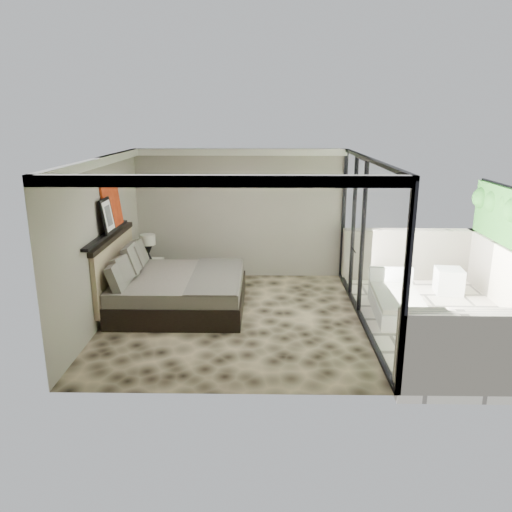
{
  "coord_description": "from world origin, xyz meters",
  "views": [
    {
      "loc": [
        0.53,
        -8.2,
        3.44
      ],
      "look_at": [
        0.38,
        0.4,
        1.04
      ],
      "focal_mm": 35.0,
      "sensor_mm": 36.0,
      "label": 1
    }
  ],
  "objects_px": {
    "nightstand": "(150,272)",
    "ottoman": "(449,281)",
    "table_lamp": "(148,244)",
    "lounger": "(397,303)",
    "bed": "(174,289)"
  },
  "relations": [
    {
      "from": "bed",
      "to": "nightstand",
      "type": "height_order",
      "value": "bed"
    },
    {
      "from": "bed",
      "to": "nightstand",
      "type": "distance_m",
      "value": 1.61
    },
    {
      "from": "nightstand",
      "to": "lounger",
      "type": "bearing_deg",
      "value": -19.71
    },
    {
      "from": "nightstand",
      "to": "lounger",
      "type": "distance_m",
      "value": 5.09
    },
    {
      "from": "bed",
      "to": "ottoman",
      "type": "distance_m",
      "value": 5.46
    },
    {
      "from": "nightstand",
      "to": "ottoman",
      "type": "distance_m",
      "value": 6.17
    },
    {
      "from": "bed",
      "to": "ottoman",
      "type": "xyz_separation_m",
      "value": [
        5.38,
        0.93,
        -0.13
      ]
    },
    {
      "from": "bed",
      "to": "lounger",
      "type": "relative_size",
      "value": 1.4
    },
    {
      "from": "ottoman",
      "to": "lounger",
      "type": "bearing_deg",
      "value": -140.02
    },
    {
      "from": "bed",
      "to": "nightstand",
      "type": "bearing_deg",
      "value": 118.86
    },
    {
      "from": "ottoman",
      "to": "lounger",
      "type": "xyz_separation_m",
      "value": [
        -1.32,
        -1.1,
        -0.05
      ]
    },
    {
      "from": "ottoman",
      "to": "table_lamp",
      "type": "bearing_deg",
      "value": 176.02
    },
    {
      "from": "table_lamp",
      "to": "ottoman",
      "type": "xyz_separation_m",
      "value": [
        6.15,
        -0.43,
        -0.63
      ]
    },
    {
      "from": "lounger",
      "to": "ottoman",
      "type": "bearing_deg",
      "value": 43.61
    },
    {
      "from": "bed",
      "to": "nightstand",
      "type": "xyz_separation_m",
      "value": [
        -0.77,
        1.4,
        -0.11
      ]
    }
  ]
}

